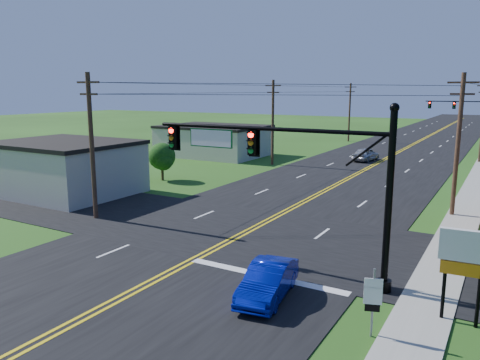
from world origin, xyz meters
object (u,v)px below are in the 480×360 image
Objects in this scene: signal_mast_main at (284,166)px; blue_car at (268,282)px; signal_mast_far at (460,110)px; route_sign at (373,298)px.

signal_mast_main is 5.01m from blue_car.
signal_mast_far reaches higher than route_sign.
signal_mast_far is at bearing 89.92° from signal_mast_main.
signal_mast_far is 2.69× the size of blue_car.
signal_mast_far is at bearing 74.40° from route_sign.
route_sign is at bearing -21.12° from blue_car.
signal_mast_main reaches higher than route_sign.
signal_mast_far reaches higher than blue_car.
signal_mast_far is 75.95m from route_sign.
signal_mast_main is 2.77× the size of blue_car.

